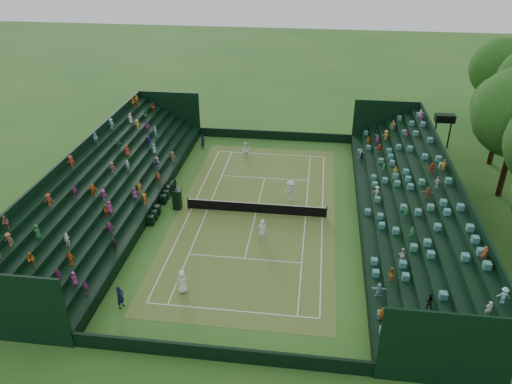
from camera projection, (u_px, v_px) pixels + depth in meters
ground at (256, 213)px, 41.47m from camera, size 160.00×160.00×0.00m
court_surface at (256, 213)px, 41.47m from camera, size 12.97×26.77×0.01m
perimeter_wall_north at (274, 135)px, 55.03m from camera, size 17.17×0.20×1.00m
perimeter_wall_south at (219, 354)px, 27.42m from camera, size 17.17×0.20×1.00m
perimeter_wall_east at (360, 215)px, 40.27m from camera, size 0.20×31.77×1.00m
perimeter_wall_west at (157, 201)px, 42.19m from camera, size 0.20×31.77×1.00m
north_grandstand at (415, 207)px, 39.30m from camera, size 6.60×32.00×4.90m
south_grandstand at (108, 187)px, 42.15m from camera, size 6.60×32.00×4.90m
tennis_net at (256, 208)px, 41.22m from camera, size 11.67×0.10×1.06m
scoreboard_tower at (445, 120)px, 51.86m from camera, size 2.00×1.00×3.70m
umpire_chair at (177, 196)px, 41.59m from camera, size 0.86×0.86×2.70m
courtside_chairs at (160, 204)px, 41.84m from camera, size 0.55×5.52×1.19m
player_near_west at (182, 282)px, 32.30m from camera, size 0.97×0.81×1.70m
player_near_east at (262, 231)px, 37.34m from camera, size 0.74×0.52×1.96m
player_far_west at (246, 150)px, 50.55m from camera, size 1.00×0.89×1.72m
player_far_east at (291, 191)px, 42.88m from camera, size 1.40×1.07×1.92m
line_judge_north at (203, 142)px, 52.65m from camera, size 0.57×0.69×1.63m
line_judge_south at (120, 297)px, 31.06m from camera, size 0.55×0.68×1.60m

